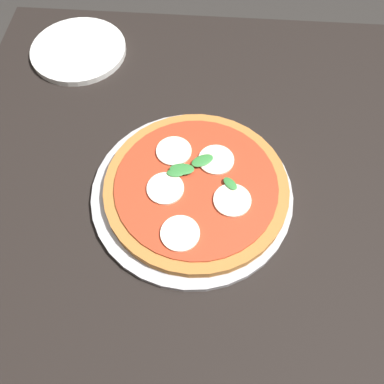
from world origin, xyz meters
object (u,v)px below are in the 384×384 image
dining_table (195,233)px  plate_white (79,50)px  serving_tray (192,193)px  pizza (197,187)px

dining_table → plate_white: plate_white is taller
serving_tray → pizza: 0.02m
serving_tray → plate_white: (-0.37, -0.30, 0.00)m
dining_table → serving_tray: size_ratio=2.94×
pizza → dining_table: bearing=-3.9°
serving_tray → pizza: size_ratio=1.10×
plate_white → dining_table: bearing=37.5°
serving_tray → plate_white: size_ratio=1.69×
dining_table → serving_tray: bearing=-164.6°
dining_table → serving_tray: (-0.03, -0.01, 0.12)m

